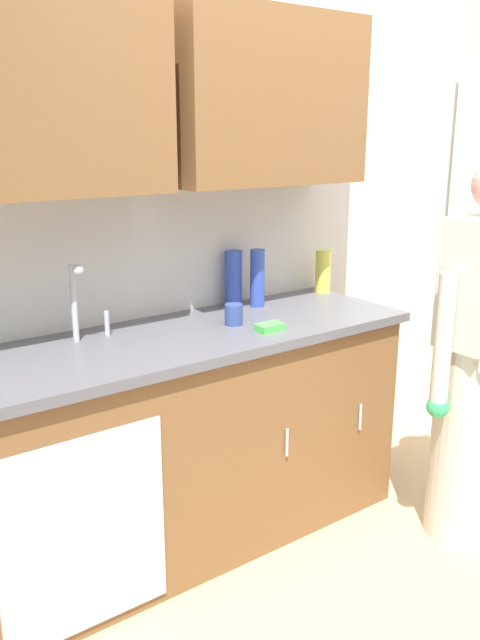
# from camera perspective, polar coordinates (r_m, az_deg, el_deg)

# --- Properties ---
(ground_plane) EXTENTS (9.00, 9.00, 0.00)m
(ground_plane) POSITION_cam_1_polar(r_m,az_deg,el_deg) (2.96, 13.25, -20.16)
(ground_plane) COLOR tan
(kitchen_wall_with_uppers) EXTENTS (4.80, 0.44, 2.70)m
(kitchen_wall_with_uppers) POSITION_cam_1_polar(r_m,az_deg,el_deg) (3.06, -1.22, 11.23)
(kitchen_wall_with_uppers) COLOR beige
(kitchen_wall_with_uppers) RESTS_ON ground
(counter_cabinet) EXTENTS (1.90, 0.62, 0.90)m
(counter_cabinet) POSITION_cam_1_polar(r_m,az_deg,el_deg) (2.87, -4.53, -10.53)
(counter_cabinet) COLOR brown
(counter_cabinet) RESTS_ON ground
(countertop) EXTENTS (1.96, 0.66, 0.04)m
(countertop) POSITION_cam_1_polar(r_m,az_deg,el_deg) (2.69, -4.71, -1.50)
(countertop) COLOR #595960
(countertop) RESTS_ON counter_cabinet
(sink) EXTENTS (0.50, 0.36, 0.35)m
(sink) POSITION_cam_1_polar(r_m,az_deg,el_deg) (2.54, -11.71, -2.75)
(sink) COLOR #B7BABF
(sink) RESTS_ON counter_cabinet
(person_at_sink) EXTENTS (0.55, 0.34, 1.62)m
(person_at_sink) POSITION_cam_1_polar(r_m,az_deg,el_deg) (2.97, 19.65, -5.35)
(person_at_sink) COLOR white
(person_at_sink) RESTS_ON ground
(bottle_water_tall) EXTENTS (0.07, 0.07, 0.26)m
(bottle_water_tall) POSITION_cam_1_polar(r_m,az_deg,el_deg) (3.06, 1.50, 3.61)
(bottle_water_tall) COLOR #334CB2
(bottle_water_tall) RESTS_ON countertop
(bottle_cleaner_spray) EXTENTS (0.08, 0.08, 0.26)m
(bottle_cleaner_spray) POSITION_cam_1_polar(r_m,az_deg,el_deg) (3.07, -0.57, 3.58)
(bottle_cleaner_spray) COLOR #334CB2
(bottle_cleaner_spray) RESTS_ON countertop
(bottle_water_short) EXTENTS (0.08, 0.08, 0.22)m
(bottle_water_short) POSITION_cam_1_polar(r_m,az_deg,el_deg) (3.36, 7.11, 4.16)
(bottle_water_short) COLOR #D8D14C
(bottle_water_short) RESTS_ON countertop
(cup_by_sink) EXTENTS (0.08, 0.08, 0.09)m
(cup_by_sink) POSITION_cam_1_polar(r_m,az_deg,el_deg) (2.78, -0.54, 0.48)
(cup_by_sink) COLOR #33478C
(cup_by_sink) RESTS_ON countertop
(sponge) EXTENTS (0.11, 0.07, 0.03)m
(sponge) POSITION_cam_1_polar(r_m,az_deg,el_deg) (2.70, 2.54, -0.62)
(sponge) COLOR #4CBF4C
(sponge) RESTS_ON countertop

